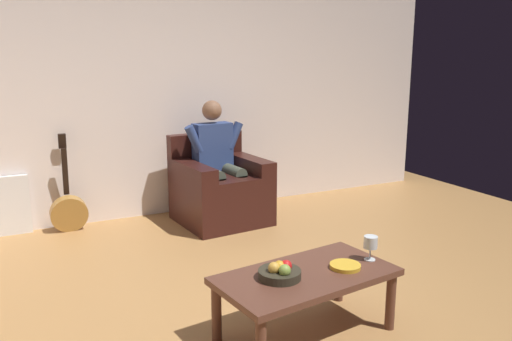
# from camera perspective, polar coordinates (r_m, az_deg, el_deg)

# --- Properties ---
(ground_plane) EXTENTS (7.45, 7.45, 0.00)m
(ground_plane) POSITION_cam_1_polar(r_m,az_deg,el_deg) (3.46, 2.86, -16.22)
(ground_plane) COLOR #AF7D47
(wall_back) EXTENTS (6.61, 0.06, 2.66)m
(wall_back) POSITION_cam_1_polar(r_m,az_deg,el_deg) (5.50, -10.47, 8.91)
(wall_back) COLOR silver
(wall_back) RESTS_ON ground
(armchair) EXTENTS (0.88, 0.88, 0.87)m
(armchair) POSITION_cam_1_polar(r_m,az_deg,el_deg) (5.28, -4.01, -2.17)
(armchair) COLOR #341612
(armchair) RESTS_ON ground
(person_seated) EXTENTS (0.65, 0.57, 1.22)m
(person_seated) POSITION_cam_1_polar(r_m,az_deg,el_deg) (5.23, -4.21, 1.45)
(person_seated) COLOR navy
(person_seated) RESTS_ON ground
(coffee_table) EXTENTS (1.13, 0.70, 0.40)m
(coffee_table) POSITION_cam_1_polar(r_m,az_deg,el_deg) (3.17, 5.52, -12.05)
(coffee_table) COLOR brown
(coffee_table) RESTS_ON ground
(guitar) EXTENTS (0.35, 0.20, 0.94)m
(guitar) POSITION_cam_1_polar(r_m,az_deg,el_deg) (5.31, -19.83, -4.07)
(guitar) COLOR #AA7936
(guitar) RESTS_ON ground
(wine_glass_near) EXTENTS (0.09, 0.09, 0.16)m
(wine_glass_near) POSITION_cam_1_polar(r_m,az_deg,el_deg) (3.36, 12.44, -7.83)
(wine_glass_near) COLOR silver
(wine_glass_near) RESTS_ON coffee_table
(fruit_bowl) EXTENTS (0.25, 0.25, 0.11)m
(fruit_bowl) POSITION_cam_1_polar(r_m,az_deg,el_deg) (3.05, 2.65, -11.07)
(fruit_bowl) COLOR #2F2B1F
(fruit_bowl) RESTS_ON coffee_table
(decorative_dish) EXTENTS (0.19, 0.19, 0.02)m
(decorative_dish) POSITION_cam_1_polar(r_m,az_deg,el_deg) (3.25, 9.75, -10.28)
(decorative_dish) COLOR gold
(decorative_dish) RESTS_ON coffee_table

